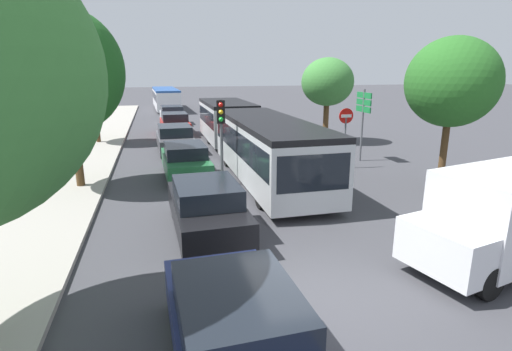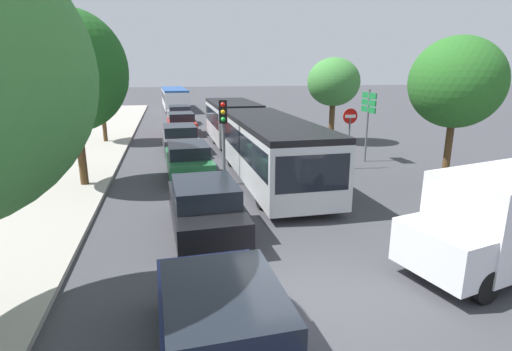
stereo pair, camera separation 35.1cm
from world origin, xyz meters
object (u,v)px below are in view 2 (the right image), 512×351
(articulated_bus, at_px, (251,132))
(queued_car_green, at_px, (188,160))
(queued_car_graphite, at_px, (180,138))
(tree_left_far, at_px, (100,81))
(direction_sign_post, at_px, (368,111))
(queued_car_navy, at_px, (223,331))
(tree_left_mid, at_px, (72,71))
(queued_car_red, at_px, (181,123))
(white_van, at_px, (510,217))
(queued_car_silver, at_px, (179,114))
(city_bus_rear, at_px, (174,97))
(queued_car_black, at_px, (205,207))
(tree_right_near, at_px, (456,83))
(traffic_light, at_px, (223,123))
(tree_right_mid, at_px, (334,82))
(no_entry_sign, at_px, (349,129))

(articulated_bus, bearing_deg, queued_car_green, -55.37)
(queued_car_graphite, distance_m, tree_left_far, 6.66)
(articulated_bus, relative_size, direction_sign_post, 4.86)
(direction_sign_post, bearing_deg, queued_car_navy, 55.54)
(tree_left_mid, bearing_deg, queued_car_red, 71.56)
(white_van, bearing_deg, queued_car_silver, -89.67)
(city_bus_rear, relative_size, queued_car_black, 2.52)
(tree_left_mid, xyz_separation_m, tree_left_far, (-0.56, 10.04, -0.65))
(queued_car_navy, relative_size, queued_car_silver, 1.00)
(direction_sign_post, xyz_separation_m, tree_left_far, (-13.60, 8.20, 1.26))
(queued_car_silver, relative_size, tree_right_near, 0.77)
(articulated_bus, bearing_deg, direction_sign_post, 77.67)
(queued_car_graphite, relative_size, traffic_light, 1.32)
(queued_car_black, bearing_deg, tree_right_mid, -37.91)
(tree_left_mid, bearing_deg, direction_sign_post, 8.04)
(tree_left_mid, bearing_deg, no_entry_sign, 2.91)
(tree_left_far, distance_m, tree_right_near, 19.60)
(tree_left_far, bearing_deg, queued_car_green, -63.19)
(tree_right_near, relative_size, tree_right_mid, 1.09)
(articulated_bus, height_order, tree_left_mid, tree_left_mid)
(city_bus_rear, relative_size, queued_car_green, 2.61)
(queued_car_navy, height_order, no_entry_sign, no_entry_sign)
(tree_left_mid, bearing_deg, tree_right_near, -15.00)
(tree_right_mid, bearing_deg, no_entry_sign, -106.19)
(articulated_bus, xyz_separation_m, no_entry_sign, (4.13, -2.44, 0.38))
(tree_left_mid, bearing_deg, city_bus_rear, 82.32)
(direction_sign_post, bearing_deg, no_entry_sign, 39.49)
(traffic_light, bearing_deg, no_entry_sign, 111.26)
(queued_car_green, bearing_deg, queued_car_graphite, -0.38)
(direction_sign_post, bearing_deg, articulated_bus, -11.53)
(white_van, distance_m, tree_left_mid, 14.66)
(queued_car_green, height_order, no_entry_sign, no_entry_sign)
(queued_car_red, height_order, direction_sign_post, direction_sign_post)
(queued_car_red, bearing_deg, queued_car_green, 177.19)
(city_bus_rear, xyz_separation_m, tree_left_far, (-4.72, -20.85, 2.44))
(city_bus_rear, bearing_deg, tree_right_near, -167.03)
(queued_car_graphite, xyz_separation_m, tree_left_far, (-4.53, 3.81, 3.05))
(city_bus_rear, xyz_separation_m, tree_right_mid, (9.25, -23.72, 2.37))
(white_van, distance_m, no_entry_sign, 9.70)
(traffic_light, xyz_separation_m, tree_right_near, (8.01, -2.81, 1.58))
(white_van, xyz_separation_m, direction_sign_post, (2.00, 10.93, 1.33))
(tree_left_mid, xyz_separation_m, tree_right_near, (13.50, -3.62, -0.40))
(traffic_light, xyz_separation_m, tree_left_mid, (-5.48, 0.81, 1.98))
(direction_sign_post, relative_size, tree_left_far, 0.65)
(queued_car_black, xyz_separation_m, tree_right_near, (9.22, 1.90, 3.31))
(white_van, bearing_deg, queued_car_navy, 3.29)
(queued_car_black, distance_m, direction_sign_post, 11.58)
(tree_left_mid, relative_size, tree_right_mid, 1.28)
(queued_car_black, distance_m, tree_right_near, 9.98)
(city_bus_rear, height_order, white_van, city_bus_rear)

